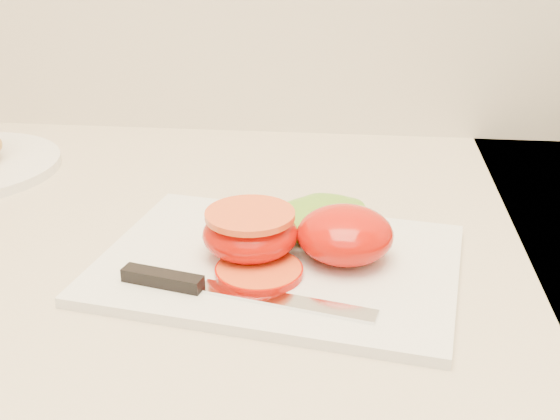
# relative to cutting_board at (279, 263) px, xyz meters

# --- Properties ---
(cutting_board) EXTENTS (0.36, 0.28, 0.01)m
(cutting_board) POSITION_rel_cutting_board_xyz_m (0.00, 0.00, 0.00)
(cutting_board) COLOR white
(cutting_board) RESTS_ON counter
(tomato_half_dome) EXTENTS (0.09, 0.09, 0.05)m
(tomato_half_dome) POSITION_rel_cutting_board_xyz_m (0.06, 0.01, 0.03)
(tomato_half_dome) COLOR #C10600
(tomato_half_dome) RESTS_ON cutting_board
(tomato_half_cut) EXTENTS (0.09, 0.09, 0.04)m
(tomato_half_cut) POSITION_rel_cutting_board_xyz_m (-0.03, 0.00, 0.03)
(tomato_half_cut) COLOR #C10600
(tomato_half_cut) RESTS_ON cutting_board
(tomato_slice_0) EXTENTS (0.08, 0.08, 0.01)m
(tomato_slice_0) POSITION_rel_cutting_board_xyz_m (-0.01, -0.03, 0.01)
(tomato_slice_0) COLOR orange
(tomato_slice_0) RESTS_ON cutting_board
(lettuce_leaf_0) EXTENTS (0.14, 0.13, 0.02)m
(lettuce_leaf_0) POSITION_rel_cutting_board_xyz_m (0.04, 0.07, 0.02)
(lettuce_leaf_0) COLOR #60A72C
(lettuce_leaf_0) RESTS_ON cutting_board
(knife) EXTENTS (0.22, 0.06, 0.01)m
(knife) POSITION_rel_cutting_board_xyz_m (-0.05, -0.07, 0.01)
(knife) COLOR silver
(knife) RESTS_ON cutting_board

